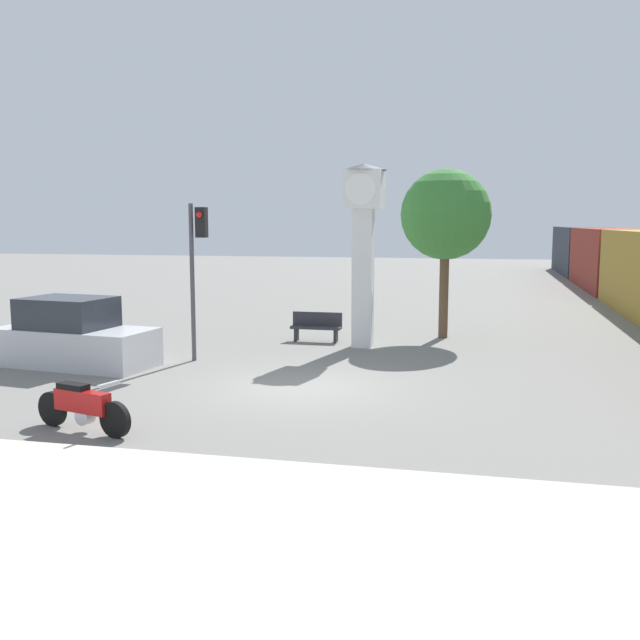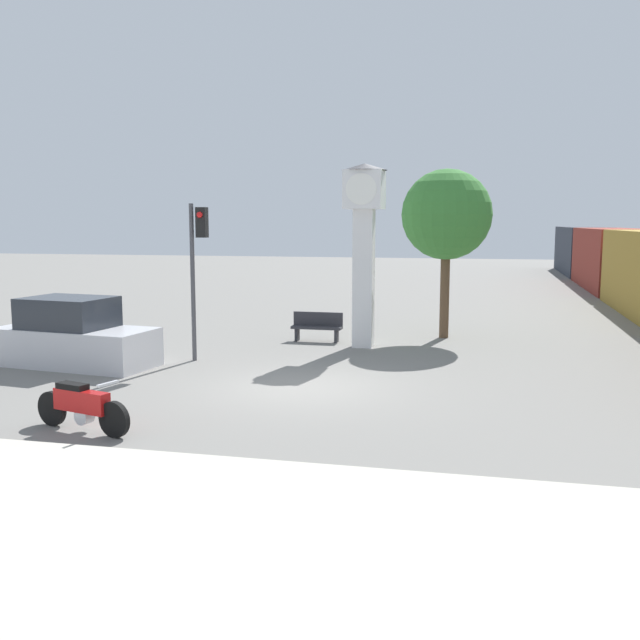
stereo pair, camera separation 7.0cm
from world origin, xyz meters
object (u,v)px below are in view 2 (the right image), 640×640
(freight_train, at_px, (631,265))
(parked_car, at_px, (74,337))
(motorcycle, at_px, (82,406))
(traffic_light, at_px, (197,254))
(bench, at_px, (317,326))
(clock_tower, at_px, (364,227))
(street_tree, at_px, (446,215))

(freight_train, xyz_separation_m, parked_car, (-17.39, -20.45, -0.95))
(motorcycle, distance_m, traffic_light, 7.13)
(bench, bearing_deg, traffic_light, -121.97)
(motorcycle, xyz_separation_m, bench, (1.88, 10.52, 0.02))
(clock_tower, relative_size, street_tree, 1.00)
(motorcycle, bearing_deg, street_tree, 80.26)
(street_tree, distance_m, parked_car, 11.91)
(motorcycle, height_order, parked_car, parked_car)
(traffic_light, height_order, street_tree, street_tree)
(motorcycle, distance_m, clock_tower, 10.91)
(street_tree, relative_size, bench, 3.40)
(traffic_light, distance_m, parked_car, 3.91)
(motorcycle, distance_m, parked_car, 6.40)
(motorcycle, bearing_deg, freight_train, 77.26)
(motorcycle, height_order, bench, motorcycle)
(freight_train, height_order, parked_car, freight_train)
(clock_tower, relative_size, traffic_light, 1.29)
(motorcycle, height_order, freight_train, freight_train)
(motorcycle, xyz_separation_m, street_tree, (5.75, 12.15, 3.50))
(clock_tower, xyz_separation_m, traffic_light, (-3.98, -3.18, -0.68))
(motorcycle, xyz_separation_m, traffic_light, (-0.52, 6.68, 2.45))
(bench, xyz_separation_m, parked_car, (-5.36, -5.17, 0.26))
(motorcycle, bearing_deg, parked_car, 138.66)
(freight_train, height_order, bench, freight_train)
(motorcycle, distance_m, bench, 10.69)
(street_tree, bearing_deg, motorcycle, -115.32)
(clock_tower, height_order, bench, clock_tower)
(motorcycle, relative_size, street_tree, 0.40)
(freight_train, distance_m, street_tree, 16.06)
(street_tree, bearing_deg, freight_train, 59.14)
(traffic_light, height_order, bench, traffic_light)
(clock_tower, relative_size, bench, 3.41)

